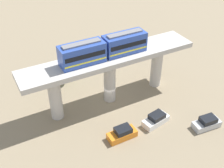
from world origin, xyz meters
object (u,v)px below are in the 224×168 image
at_px(train, 104,48).
at_px(parked_car_white, 156,119).
at_px(tree_near_viaduct, 64,69).
at_px(parked_car_orange, 122,133).
at_px(parked_car_silver, 207,123).

xyz_separation_m(train, parked_car_white, (8.40, 4.32, -9.13)).
xyz_separation_m(train, tree_near_viaduct, (-8.17, -3.94, -7.10)).
bearing_deg(parked_car_white, train, -162.72).
bearing_deg(parked_car_orange, parked_car_silver, 71.58).
bearing_deg(train, parked_car_silver, 39.87).
bearing_deg(train, parked_car_orange, -10.47).
xyz_separation_m(parked_car_white, tree_near_viaduct, (-16.58, -8.26, 2.03)).
distance_m(parked_car_white, tree_near_viaduct, 18.63).
distance_m(train, tree_near_viaduct, 11.52).
xyz_separation_m(parked_car_orange, tree_near_viaduct, (-16.73, -2.36, 2.03)).
height_order(train, tree_near_viaduct, train).
xyz_separation_m(parked_car_silver, tree_near_viaduct, (-20.74, -14.44, 2.03)).
bearing_deg(parked_car_silver, parked_car_white, -118.40).
bearing_deg(parked_car_white, tree_near_viaduct, -163.43).
bearing_deg(train, parked_car_white, 27.20).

